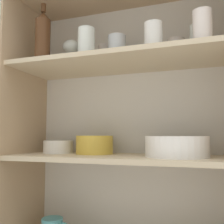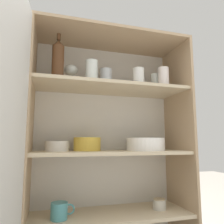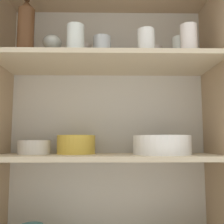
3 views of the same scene
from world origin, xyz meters
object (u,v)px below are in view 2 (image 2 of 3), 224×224
(serving_bowl_small, at_px, (57,146))
(storage_jar, at_px, (159,204))
(mixing_bowl_large, at_px, (87,144))
(coffee_mug_primary, at_px, (60,211))
(plate_stack_white, at_px, (145,144))
(wine_bottle, at_px, (58,59))

(serving_bowl_small, xyz_separation_m, storage_jar, (0.64, -0.07, -0.37))
(mixing_bowl_large, distance_m, coffee_mug_primary, 0.41)
(plate_stack_white, height_order, coffee_mug_primary, plate_stack_white)
(serving_bowl_small, height_order, storage_jar, serving_bowl_small)
(plate_stack_white, relative_size, storage_jar, 2.96)
(wine_bottle, height_order, coffee_mug_primary, wine_bottle)
(coffee_mug_primary, distance_m, storage_jar, 0.62)
(mixing_bowl_large, xyz_separation_m, serving_bowl_small, (-0.18, -0.01, -0.01))
(plate_stack_white, distance_m, serving_bowl_small, 0.56)
(mixing_bowl_large, height_order, coffee_mug_primary, mixing_bowl_large)
(serving_bowl_small, distance_m, coffee_mug_primary, 0.36)
(wine_bottle, relative_size, coffee_mug_primary, 2.09)
(storage_jar, bearing_deg, mixing_bowl_large, 171.06)
(plate_stack_white, xyz_separation_m, mixing_bowl_large, (-0.37, 0.06, 0.00))
(plate_stack_white, relative_size, serving_bowl_small, 1.73)
(storage_jar, bearing_deg, serving_bowl_small, 174.10)
(serving_bowl_small, relative_size, coffee_mug_primary, 1.08)
(plate_stack_white, relative_size, mixing_bowl_large, 1.45)
(serving_bowl_small, xyz_separation_m, coffee_mug_primary, (0.02, -0.08, -0.35))
(plate_stack_white, xyz_separation_m, coffee_mug_primary, (-0.53, -0.02, -0.36))
(mixing_bowl_large, bearing_deg, storage_jar, -8.94)
(storage_jar, bearing_deg, coffee_mug_primary, -178.98)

